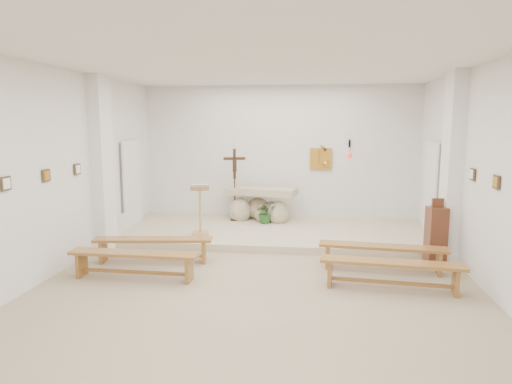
# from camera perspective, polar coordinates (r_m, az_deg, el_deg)

# --- Properties ---
(ground) EXTENTS (7.00, 10.00, 0.00)m
(ground) POSITION_cam_1_polar(r_m,az_deg,el_deg) (7.22, 0.05, -12.17)
(ground) COLOR tan
(ground) RESTS_ON ground
(wall_left) EXTENTS (0.02, 10.00, 3.50)m
(wall_left) POSITION_cam_1_polar(r_m,az_deg,el_deg) (8.00, -25.62, 1.94)
(wall_left) COLOR white
(wall_left) RESTS_ON ground
(wall_right) EXTENTS (0.02, 10.00, 3.50)m
(wall_right) POSITION_cam_1_polar(r_m,az_deg,el_deg) (7.26, 28.55, 1.12)
(wall_right) COLOR white
(wall_right) RESTS_ON ground
(wall_back) EXTENTS (7.00, 0.02, 3.50)m
(wall_back) POSITION_cam_1_polar(r_m,az_deg,el_deg) (11.75, 2.98, 4.68)
(wall_back) COLOR white
(wall_back) RESTS_ON ground
(ceiling) EXTENTS (7.00, 10.00, 0.02)m
(ceiling) POSITION_cam_1_polar(r_m,az_deg,el_deg) (6.81, 0.05, 16.44)
(ceiling) COLOR silver
(ceiling) RESTS_ON wall_back
(sanctuary_platform) EXTENTS (6.98, 3.00, 0.15)m
(sanctuary_platform) POSITION_cam_1_polar(r_m,az_deg,el_deg) (10.53, 2.34, -5.02)
(sanctuary_platform) COLOR beige
(sanctuary_platform) RESTS_ON ground
(pilaster_left) EXTENTS (0.26, 0.55, 3.50)m
(pilaster_left) POSITION_cam_1_polar(r_m,az_deg,el_deg) (9.69, -18.69, 3.37)
(pilaster_left) COLOR white
(pilaster_left) RESTS_ON ground
(pilaster_right) EXTENTS (0.26, 0.55, 3.50)m
(pilaster_right) POSITION_cam_1_polar(r_m,az_deg,el_deg) (9.10, 23.27, 2.81)
(pilaster_right) COLOR white
(pilaster_right) RESTS_ON ground
(gold_wall_relief) EXTENTS (0.55, 0.04, 0.55)m
(gold_wall_relief) POSITION_cam_1_polar(r_m,az_deg,el_deg) (11.70, 8.12, 4.10)
(gold_wall_relief) COLOR #C48B2E
(gold_wall_relief) RESTS_ON wall_back
(sanctuary_lamp) EXTENTS (0.11, 0.36, 0.44)m
(sanctuary_lamp) POSITION_cam_1_polar(r_m,az_deg,el_deg) (11.47, 11.67, 4.72)
(sanctuary_lamp) COLOR black
(sanctuary_lamp) RESTS_ON wall_back
(station_frame_left_front) EXTENTS (0.03, 0.20, 0.20)m
(station_frame_left_front) POSITION_cam_1_polar(r_m,az_deg,el_deg) (7.34, -28.81, 0.94)
(station_frame_left_front) COLOR #44321E
(station_frame_left_front) RESTS_ON wall_left
(station_frame_left_mid) EXTENTS (0.03, 0.20, 0.20)m
(station_frame_left_mid) POSITION_cam_1_polar(r_m,az_deg,el_deg) (8.16, -24.74, 1.90)
(station_frame_left_mid) COLOR #44321E
(station_frame_left_mid) RESTS_ON wall_left
(station_frame_left_rear) EXTENTS (0.03, 0.20, 0.20)m
(station_frame_left_rear) POSITION_cam_1_polar(r_m,az_deg,el_deg) (9.02, -21.43, 2.68)
(station_frame_left_rear) COLOR #44321E
(station_frame_left_rear) RESTS_ON wall_left
(station_frame_right_mid) EXTENTS (0.03, 0.20, 0.20)m
(station_frame_right_mid) POSITION_cam_1_polar(r_m,az_deg,el_deg) (7.44, 27.83, 1.10)
(station_frame_right_mid) COLOR #44321E
(station_frame_right_mid) RESTS_ON wall_right
(station_frame_right_rear) EXTENTS (0.03, 0.20, 0.20)m
(station_frame_right_rear) POSITION_cam_1_polar(r_m,az_deg,el_deg) (8.38, 25.43, 2.01)
(station_frame_right_rear) COLOR #44321E
(station_frame_right_rear) RESTS_ON wall_right
(radiator_left) EXTENTS (0.10, 0.85, 0.52)m
(radiator_left) POSITION_cam_1_polar(r_m,az_deg,el_deg) (10.57, -16.96, -4.27)
(radiator_left) COLOR silver
(radiator_left) RESTS_ON ground
(radiator_right) EXTENTS (0.10, 0.85, 0.52)m
(radiator_right) POSITION_cam_1_polar(r_m,az_deg,el_deg) (10.03, 21.98, -5.22)
(radiator_right) COLOR silver
(radiator_right) RESTS_ON ground
(altar) EXTENTS (1.84, 1.01, 0.90)m
(altar) POSITION_cam_1_polar(r_m,az_deg,el_deg) (11.36, 0.56, -1.83)
(altar) COLOR beige
(altar) RESTS_ON sanctuary_platform
(lectern) EXTENTS (0.47, 0.42, 1.13)m
(lectern) POSITION_cam_1_polar(r_m,az_deg,el_deg) (9.97, -7.00, -2.14)
(lectern) COLOR #AF7F55
(lectern) RESTS_ON sanctuary_platform
(crucifix_stand) EXTENTS (0.53, 0.23, 1.78)m
(crucifix_stand) POSITION_cam_1_polar(r_m,az_deg,el_deg) (11.24, -2.69, 1.59)
(crucifix_stand) COLOR #362211
(crucifix_stand) RESTS_ON sanctuary_platform
(potted_plant) EXTENTS (0.59, 0.54, 0.54)m
(potted_plant) POSITION_cam_1_polar(r_m,az_deg,el_deg) (11.03, 1.24, -2.54)
(potted_plant) COLOR #255321
(potted_plant) RESTS_ON sanctuary_platform
(donation_pedestal) EXTENTS (0.36, 0.36, 1.21)m
(donation_pedestal) POSITION_cam_1_polar(r_m,az_deg,el_deg) (9.00, 21.56, -5.00)
(donation_pedestal) COLOR #582A19
(donation_pedestal) RESTS_ON ground
(bench_left_front) EXTENTS (2.19, 0.61, 0.46)m
(bench_left_front) POSITION_cam_1_polar(r_m,az_deg,el_deg) (8.69, -12.72, -6.38)
(bench_left_front) COLOR olive
(bench_left_front) RESTS_ON ground
(bench_right_front) EXTENTS (2.19, 0.55, 0.46)m
(bench_right_front) POSITION_cam_1_polar(r_m,az_deg,el_deg) (8.30, 15.51, -7.21)
(bench_right_front) COLOR olive
(bench_right_front) RESTS_ON ground
(bench_left_second) EXTENTS (2.18, 0.40, 0.46)m
(bench_left_second) POSITION_cam_1_polar(r_m,az_deg,el_deg) (7.86, -14.98, -8.08)
(bench_left_second) COLOR olive
(bench_left_second) RESTS_ON ground
(bench_right_second) EXTENTS (2.19, 0.56, 0.46)m
(bench_right_second) POSITION_cam_1_polar(r_m,az_deg,el_deg) (7.42, 16.56, -9.15)
(bench_right_second) COLOR olive
(bench_right_second) RESTS_ON ground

